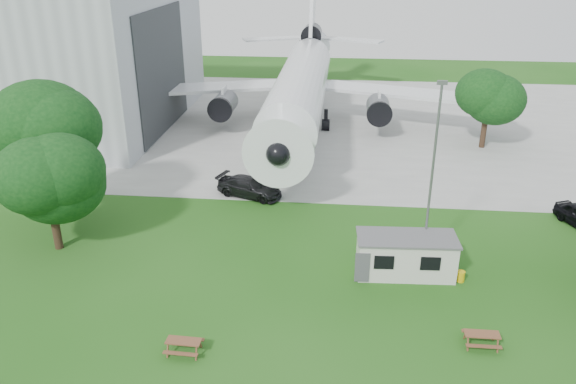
# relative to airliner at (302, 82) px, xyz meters

# --- Properties ---
(ground) EXTENTS (160.00, 160.00, 0.00)m
(ground) POSITION_rel_airliner_xyz_m (2.00, -35.86, -5.27)
(ground) COLOR #336922
(concrete_apron) EXTENTS (120.00, 46.00, 0.03)m
(concrete_apron) POSITION_rel_airliner_xyz_m (2.00, 2.14, -5.25)
(concrete_apron) COLOR #B7B7B2
(concrete_apron) RESTS_ON ground
(airliner) EXTENTS (46.36, 47.73, 17.69)m
(airliner) POSITION_rel_airliner_xyz_m (0.00, 0.00, 0.00)
(airliner) COLOR white
(airliner) RESTS_ON ground
(site_cabin) EXTENTS (6.81, 2.98, 2.62)m
(site_cabin) POSITION_rel_airliner_xyz_m (8.92, -30.90, -3.96)
(site_cabin) COLOR silver
(site_cabin) RESTS_ON ground
(picnic_west) EXTENTS (1.86, 1.57, 0.76)m
(picnic_west) POSITION_rel_airliner_xyz_m (-3.01, -39.74, -5.27)
(picnic_west) COLOR brown
(picnic_west) RESTS_ON ground
(picnic_east) EXTENTS (1.80, 1.50, 0.76)m
(picnic_east) POSITION_rel_airliner_xyz_m (12.25, -37.68, -5.27)
(picnic_east) COLOR brown
(picnic_east) RESTS_ON ground
(lamp_mast) EXTENTS (0.16, 0.16, 12.00)m
(lamp_mast) POSITION_rel_airliner_xyz_m (10.20, -29.66, 0.73)
(lamp_mast) COLOR slate
(lamp_mast) RESTS_ON ground
(tree_west_big) EXTENTS (8.18, 8.18, 11.41)m
(tree_west_big) POSITION_rel_airliner_xyz_m (-16.59, -25.58, 2.04)
(tree_west_big) COLOR #382619
(tree_west_big) RESTS_ON ground
(tree_west_small) EXTENTS (7.13, 7.13, 8.49)m
(tree_west_small) POSITION_rel_airliner_xyz_m (-14.54, -29.90, -0.35)
(tree_west_small) COLOR #382619
(tree_west_small) RESTS_ON ground
(tree_far_apron) EXTENTS (6.28, 6.28, 8.28)m
(tree_far_apron) POSITION_rel_airliner_xyz_m (19.13, -5.34, -0.14)
(tree_far_apron) COLOR #382619
(tree_far_apron) RESTS_ON ground
(car_apron_van) EXTENTS (5.97, 3.96, 1.61)m
(car_apron_van) POSITION_rel_airliner_xyz_m (-2.82, -19.94, -4.47)
(car_apron_van) COLOR black
(car_apron_van) RESTS_ON ground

